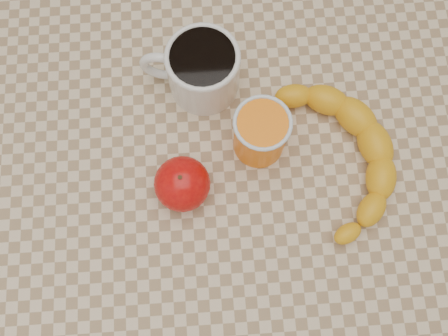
{
  "coord_description": "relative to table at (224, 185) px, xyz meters",
  "views": [
    {
      "loc": [
        -0.01,
        -0.19,
        1.45
      ],
      "look_at": [
        0.0,
        0.0,
        0.77
      ],
      "focal_mm": 40.0,
      "sensor_mm": 36.0,
      "label": 1
    }
  ],
  "objects": [
    {
      "name": "banana",
      "position": [
        0.16,
        0.01,
        0.11
      ],
      "size": [
        0.37,
        0.41,
        0.05
      ],
      "primitive_type": null,
      "rotation": [
        0.0,
        0.0,
        0.3
      ],
      "color": "gold",
      "rests_on": "table"
    },
    {
      "name": "apple",
      "position": [
        -0.06,
        -0.02,
        0.12
      ],
      "size": [
        0.08,
        0.08,
        0.07
      ],
      "color": "#A30508",
      "rests_on": "table"
    },
    {
      "name": "ground",
      "position": [
        0.0,
        0.0,
        -0.66
      ],
      "size": [
        3.0,
        3.0,
        0.0
      ],
      "primitive_type": "plane",
      "color": "tan",
      "rests_on": "ground"
    },
    {
      "name": "coffee_mug",
      "position": [
        -0.02,
        0.14,
        0.13
      ],
      "size": [
        0.16,
        0.12,
        0.09
      ],
      "color": "silver",
      "rests_on": "table"
    },
    {
      "name": "table",
      "position": [
        0.0,
        0.0,
        0.0
      ],
      "size": [
        0.8,
        0.8,
        0.75
      ],
      "color": "beige",
      "rests_on": "ground"
    },
    {
      "name": "orange_juice_glass",
      "position": [
        0.05,
        0.04,
        0.13
      ],
      "size": [
        0.08,
        0.08,
        0.09
      ],
      "color": "orange",
      "rests_on": "table"
    }
  ]
}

